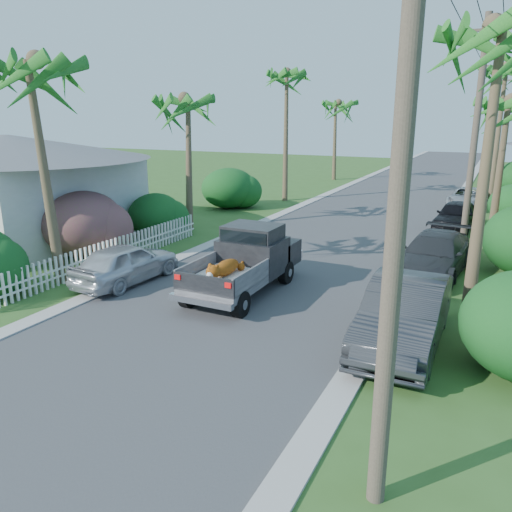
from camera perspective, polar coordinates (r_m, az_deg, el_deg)
The scene contains 27 objects.
ground at distance 11.91m, azimuth -11.86°, elevation -11.61°, with size 120.00×120.00×0.00m, color #325620.
road at distance 34.32m, azimuth 14.63°, elevation 6.19°, with size 8.00×100.00×0.02m, color #38383A.
curb_left at distance 35.41m, azimuth 7.78°, elevation 6.87°, with size 0.60×100.00×0.06m, color #A5A39E.
curb_right at distance 33.74m, azimuth 21.81°, elevation 5.46°, with size 0.60×100.00×0.06m, color #A5A39E.
pickup_truck at distance 15.88m, azimuth -0.83°, elevation -0.31°, with size 1.98×5.12×2.06m.
parked_car_rn at distance 12.56m, azimuth 16.59°, elevation -6.39°, with size 1.72×4.93×1.62m, color #2C2E31.
parked_car_rm at distance 18.45m, azimuth 19.68°, elevation 0.10°, with size 2.02×4.96×1.44m, color #2A2C2F.
parked_car_rf at distance 26.23m, azimuth 21.90°, elevation 4.27°, with size 1.65×4.11×1.40m, color black.
parked_car_rd at distance 32.93m, azimuth 23.02°, elevation 6.11°, with size 1.98×4.30×1.20m, color #A2A5A8.
parked_car_ln at distance 17.11m, azimuth -14.63°, elevation -0.81°, with size 1.60×3.98×1.36m, color silver.
palm_l_a at distance 17.17m, azimuth -24.23°, elevation 19.56°, with size 4.40×4.40×8.20m.
palm_l_b at distance 24.33m, azimuth -7.95°, elevation 17.35°, with size 4.40×4.40×7.40m.
palm_l_c at distance 32.88m, azimuth 3.55°, elevation 20.09°, with size 4.40×4.40×9.20m.
palm_l_d at distance 44.25m, azimuth 9.17°, elevation 16.90°, with size 4.40×4.40×7.70m.
palm_r_a at distance 14.37m, azimuth 26.36°, elevation 22.32°, with size 4.40×4.40×8.70m.
palm_r_b at distance 23.23m, azimuth 26.92°, elevation 15.47°, with size 4.40×4.40×7.20m.
palm_r_c at distance 34.33m, azimuth 26.72°, elevation 18.69°, with size 4.40×4.40×9.40m.
palm_r_d at distance 48.24m, azimuth 26.97°, elevation 15.70°, with size 4.40×4.40×8.00m.
shrub_l_b at distance 20.73m, azimuth -19.06°, elevation 3.46°, with size 3.00×3.30×2.60m, color #9D1658.
shrub_l_c at distance 23.46m, azimuth -11.43°, elevation 4.61°, with size 2.40×2.64×2.00m, color #13441A.
shrub_l_d at distance 30.36m, azimuth -3.14°, elevation 7.76°, with size 3.20×3.52×2.40m, color #13441A.
picket_fence at distance 19.33m, azimuth -16.09°, elevation 0.42°, with size 0.10×11.00×1.00m, color white.
house_left at distance 25.12m, azimuth -26.12°, elevation 6.64°, with size 9.00×8.00×4.60m.
utility_pole_a at distance 6.37m, azimuth 16.09°, elevation 7.89°, with size 1.60×0.26×9.00m.
utility_pole_b at distance 21.27m, azimuth 23.72°, elevation 12.29°, with size 1.60×0.26×9.00m.
utility_pole_c at distance 36.25m, azimuth 25.08°, elevation 13.05°, with size 1.60×0.26×9.00m.
utility_pole_d at distance 51.24m, azimuth 25.65°, elevation 13.35°, with size 1.60×0.26×9.00m.
Camera 1 is at (6.71, -8.22, 5.40)m, focal length 35.00 mm.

